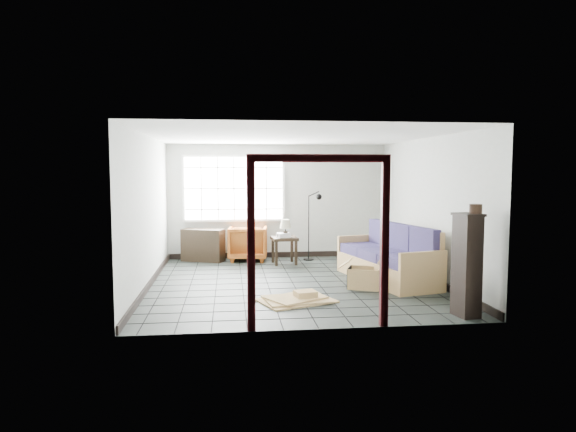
{
  "coord_description": "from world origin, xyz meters",
  "views": [
    {
      "loc": [
        -1.12,
        -8.99,
        1.99
      ],
      "look_at": [
        -0.04,
        0.3,
        1.17
      ],
      "focal_mm": 32.0,
      "sensor_mm": 36.0,
      "label": 1
    }
  ],
  "objects": [
    {
      "name": "armchair",
      "position": [
        -0.7,
        2.4,
        0.43
      ],
      "size": [
        0.91,
        0.86,
        0.85
      ],
      "primitive_type": "imported",
      "rotation": [
        0.0,
        0.0,
        3.04
      ],
      "color": "#8B3914",
      "rests_on": "ground"
    },
    {
      "name": "ground",
      "position": [
        0.0,
        0.0,
        0.0
      ],
      "size": [
        5.5,
        5.5,
        0.0
      ],
      "primitive_type": "plane",
      "color": "black",
      "rests_on": "ground"
    },
    {
      "name": "side_table",
      "position": [
        0.06,
        1.86,
        0.48
      ],
      "size": [
        0.57,
        0.57,
        0.58
      ],
      "rotation": [
        0.0,
        0.0,
        0.09
      ],
      "color": "black",
      "rests_on": "ground"
    },
    {
      "name": "table_lamp",
      "position": [
        0.08,
        1.8,
        0.85
      ],
      "size": [
        0.3,
        0.3,
        0.38
      ],
      "rotation": [
        0.0,
        0.0,
        -0.24
      ],
      "color": "black",
      "rests_on": "side_table"
    },
    {
      "name": "open_box",
      "position": [
        1.17,
        -0.58,
        0.18
      ],
      "size": [
        0.95,
        0.7,
        0.48
      ],
      "rotation": [
        0.0,
        0.0,
        -0.39
      ],
      "color": "#A78851",
      "rests_on": "ground"
    },
    {
      "name": "futon_sofa",
      "position": [
        1.79,
        -0.03,
        0.37
      ],
      "size": [
        1.38,
        2.46,
        1.03
      ],
      "rotation": [
        0.0,
        0.0,
        0.23
      ],
      "color": "#AF7C4F",
      "rests_on": "ground"
    },
    {
      "name": "cardboard_pile",
      "position": [
        -0.09,
        -1.33,
        0.04
      ],
      "size": [
        1.29,
        1.12,
        0.16
      ],
      "rotation": [
        0.0,
        0.0,
        0.32
      ],
      "color": "#A78851",
      "rests_on": "ground"
    },
    {
      "name": "floor_lamp",
      "position": [
        0.75,
        2.22,
        0.83
      ],
      "size": [
        0.41,
        0.32,
        1.55
      ],
      "rotation": [
        0.0,
        0.0,
        -0.1
      ],
      "color": "black",
      "rests_on": "ground"
    },
    {
      "name": "console_shelf",
      "position": [
        -1.7,
        2.4,
        0.36
      ],
      "size": [
        0.99,
        0.67,
        0.71
      ],
      "rotation": [
        0.0,
        0.0,
        -0.38
      ],
      "color": "black",
      "rests_on": "ground"
    },
    {
      "name": "doorway_trim",
      "position": [
        0.0,
        -2.7,
        1.38
      ],
      "size": [
        1.8,
        0.08,
        2.2
      ],
      "color": "#3A0D10",
      "rests_on": "ground"
    },
    {
      "name": "tall_shelf",
      "position": [
        2.11,
        -2.4,
        0.72
      ],
      "size": [
        0.36,
        0.43,
        1.42
      ],
      "rotation": [
        0.0,
        0.0,
        0.16
      ],
      "color": "black",
      "rests_on": "ground"
    },
    {
      "name": "window_panel",
      "position": [
        -1.0,
        2.7,
        1.6
      ],
      "size": [
        2.32,
        0.08,
        1.52
      ],
      "color": "silver",
      "rests_on": "ground"
    },
    {
      "name": "pot",
      "position": [
        2.18,
        -2.45,
        1.48
      ],
      "size": [
        0.17,
        0.17,
        0.13
      ],
      "rotation": [
        0.0,
        0.0,
        0.02
      ],
      "color": "black",
      "rests_on": "tall_shelf"
    },
    {
      "name": "room_shell",
      "position": [
        0.0,
        0.03,
        1.68
      ],
      "size": [
        5.02,
        5.52,
        2.61
      ],
      "color": "#A3A7A0",
      "rests_on": "ground"
    },
    {
      "name": "projector",
      "position": [
        0.04,
        1.81,
        0.63
      ],
      "size": [
        0.3,
        0.26,
        0.09
      ],
      "rotation": [
        0.0,
        0.0,
        0.21
      ],
      "color": "silver",
      "rests_on": "side_table"
    }
  ]
}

